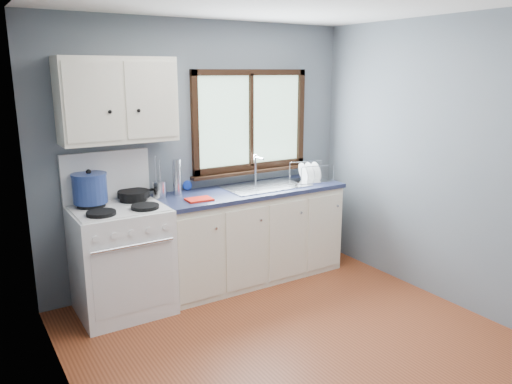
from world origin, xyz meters
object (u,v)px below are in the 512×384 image
sink (266,193)px  utensil_crock (160,189)px  base_cabinets (250,239)px  thermos (177,178)px  gas_range (121,257)px  skillet (134,194)px  dish_rack (311,176)px  stockpot (90,188)px

sink → utensil_crock: (-1.05, 0.15, 0.14)m
base_cabinets → thermos: size_ratio=5.62×
gas_range → thermos: 0.86m
gas_range → thermos: gas_range is taller
sink → utensil_crock: utensil_crock is taller
skillet → thermos: thermos is taller
base_cabinets → skillet: bearing=173.0°
gas_range → dish_rack: gas_range is taller
sink → stockpot: size_ratio=2.24×
gas_range → dish_rack: bearing=-0.6°
gas_range → thermos: bearing=15.4°
sink → stockpot: stockpot is taller
base_cabinets → sink: bearing=-0.1°
stockpot → thermos: thermos is taller
base_cabinets → dish_rack: dish_rack is taller
gas_range → thermos: (0.61, 0.17, 0.59)m
skillet → stockpot: stockpot is taller
sink → skillet: 1.30m
utensil_crock → sink: bearing=-7.9°
base_cabinets → sink: size_ratio=2.20×
gas_range → base_cabinets: (1.31, 0.02, -0.08)m
sink → thermos: size_ratio=2.55×
base_cabinets → utensil_crock: size_ratio=4.84×
gas_range → stockpot: (-0.18, 0.16, 0.59)m
base_cabinets → dish_rack: bearing=-3.1°
dish_rack → gas_range: bearing=-169.5°
stockpot → thermos: size_ratio=1.14×
skillet → base_cabinets: bearing=-27.0°
gas_range → sink: bearing=0.7°
stockpot → thermos: bearing=0.8°
stockpot → utensil_crock: utensil_crock is taller
skillet → utensil_crock: utensil_crock is taller
base_cabinets → skillet: size_ratio=4.18×
base_cabinets → thermos: (-0.70, 0.15, 0.67)m
gas_range → sink: (1.49, 0.02, 0.37)m
sink → skillet: size_ratio=1.90×
thermos → sink: bearing=-9.6°
base_cabinets → utensil_crock: 1.06m
base_cabinets → sink: 0.48m
gas_range → utensil_crock: size_ratio=3.56×
gas_range → dish_rack: (2.01, -0.02, 0.48)m
gas_range → sink: 1.53m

